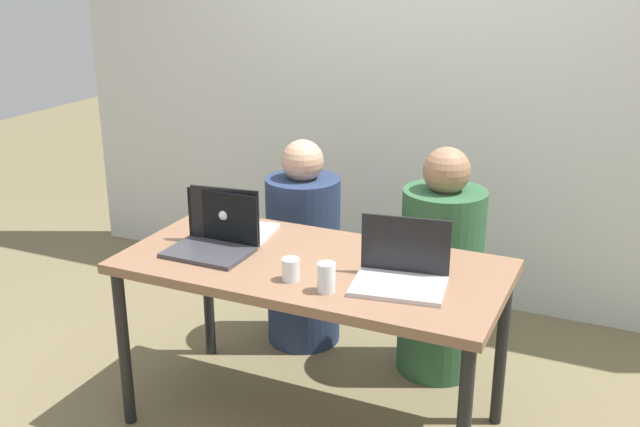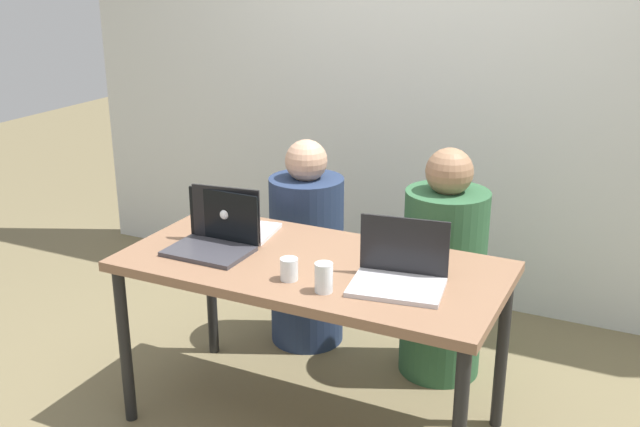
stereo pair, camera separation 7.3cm
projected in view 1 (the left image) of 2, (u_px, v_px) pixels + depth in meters
name	position (u px, v px, depth m)	size (l,w,h in m)	color
ground_plane	(313.00, 421.00, 3.22)	(12.00, 12.00, 0.00)	#706445
back_wall	(426.00, 89.00, 4.10)	(4.50, 0.10, 2.40)	silver
desk	(312.00, 278.00, 2.99)	(1.53, 0.74, 0.74)	brown
person_on_left	(303.00, 254.00, 3.76)	(0.38, 0.38, 1.06)	navy
person_on_right	(441.00, 275.00, 3.48)	(0.40, 0.40, 1.10)	#2D5A37
laptop_back_left	(233.00, 225.00, 3.21)	(0.33, 0.31, 0.25)	silver
laptop_front_right	(401.00, 271.00, 2.76)	(0.37, 0.30, 0.24)	silver
laptop_front_left	(213.00, 239.00, 3.06)	(0.33, 0.27, 0.23)	#39383F
water_glass_right	(326.00, 279.00, 2.70)	(0.07, 0.07, 0.11)	white
water_glass_center	(291.00, 271.00, 2.79)	(0.07, 0.07, 0.09)	white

